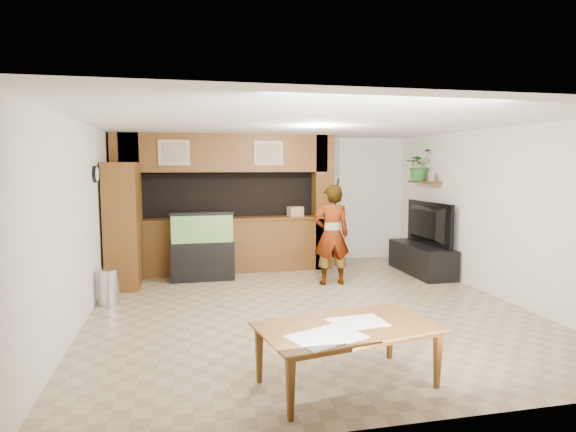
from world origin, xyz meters
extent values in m
plane|color=tan|center=(0.00, 0.00, 0.00)|extent=(6.50, 6.50, 0.00)
plane|color=white|center=(0.00, 0.00, 2.60)|extent=(6.50, 6.50, 0.00)
plane|color=silver|center=(0.00, 3.25, 1.30)|extent=(6.00, 0.00, 6.00)
plane|color=silver|center=(-3.00, 0.00, 1.30)|extent=(0.00, 6.50, 6.50)
plane|color=silver|center=(3.00, 0.00, 1.30)|extent=(0.00, 6.50, 6.50)
cube|color=brown|center=(-0.90, 2.45, 0.50)|extent=(3.80, 0.35, 1.00)
cube|color=brown|center=(-0.90, 2.45, 1.02)|extent=(3.80, 0.43, 0.04)
cube|color=brown|center=(-0.90, 2.45, 2.25)|extent=(3.80, 0.35, 0.70)
cube|color=brown|center=(-2.70, 2.45, 1.30)|extent=(0.50, 0.35, 2.60)
cube|color=brown|center=(0.95, 2.45, 1.30)|extent=(0.35, 0.35, 2.60)
cube|color=black|center=(-0.90, 3.00, 1.45)|extent=(4.20, 0.45, 0.85)
cube|color=tan|center=(-1.85, 2.26, 2.25)|extent=(0.55, 0.03, 0.45)
cube|color=tan|center=(-1.85, 2.24, 2.25)|extent=(0.43, 0.01, 0.35)
cube|color=tan|center=(-0.15, 2.26, 2.25)|extent=(0.55, 0.03, 0.45)
cube|color=tan|center=(-0.15, 2.24, 2.25)|extent=(0.43, 0.01, 0.35)
cylinder|color=black|center=(-2.97, 1.00, 1.90)|extent=(0.04, 0.25, 0.25)
cylinder|color=white|center=(-2.94, 1.00, 1.90)|extent=(0.01, 0.21, 0.21)
cube|color=brown|center=(2.85, 1.95, 1.70)|extent=(0.25, 0.90, 0.04)
cube|color=brown|center=(-2.70, 1.73, 1.04)|extent=(0.52, 0.85, 2.08)
cylinder|color=#B2B2B7|center=(-2.80, 0.68, 0.26)|extent=(0.29, 0.29, 0.53)
cube|color=black|center=(-1.40, 1.95, 0.34)|extent=(1.10, 0.41, 0.69)
cube|color=#34834A|center=(-1.40, 1.95, 0.93)|extent=(1.06, 0.39, 0.48)
cube|color=black|center=(-1.40, 1.95, 1.19)|extent=(1.10, 0.41, 0.06)
cube|color=black|center=(2.65, 1.59, 0.27)|extent=(0.60, 1.63, 0.54)
imported|color=black|center=(2.65, 1.59, 0.94)|extent=(0.29, 1.41, 0.80)
cube|color=tan|center=(2.85, 1.67, 1.81)|extent=(0.05, 0.14, 0.19)
imported|color=#28642A|center=(2.82, 2.11, 2.03)|extent=(0.68, 0.64, 0.61)
imported|color=#8C724D|center=(0.74, 1.16, 0.85)|extent=(0.64, 0.44, 1.70)
cylinder|color=black|center=(0.79, 1.00, 1.74)|extent=(0.03, 0.09, 0.15)
imported|color=brown|center=(-0.25, -2.54, 0.29)|extent=(1.76, 1.19, 0.57)
cube|color=silver|center=(-0.14, -2.44, 0.58)|extent=(0.55, 0.43, 0.01)
cube|color=silver|center=(-0.54, -2.75, 0.58)|extent=(0.73, 0.64, 0.01)
cube|color=#A67D5A|center=(0.41, 2.45, 1.13)|extent=(0.32, 0.25, 0.19)
camera|label=1|loc=(-1.71, -6.57, 2.05)|focal=30.00mm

